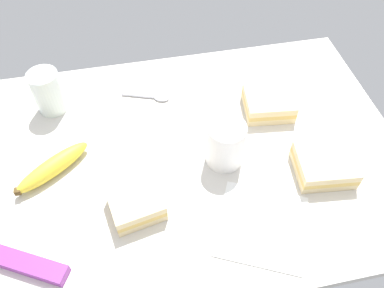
% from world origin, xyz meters
% --- Properties ---
extents(tabletop, '(0.90, 0.64, 0.02)m').
position_xyz_m(tabletop, '(0.00, 0.00, 0.01)').
color(tabletop, beige).
rests_on(tabletop, ground).
extents(coffee_mug_black, '(0.08, 0.10, 0.10)m').
position_xyz_m(coffee_mug_black, '(0.06, -0.03, 0.07)').
color(coffee_mug_black, white).
rests_on(coffee_mug_black, tabletop).
extents(sandwich_main, '(0.11, 0.10, 0.04)m').
position_xyz_m(sandwich_main, '(-0.13, -0.11, 0.04)').
color(sandwich_main, beige).
rests_on(sandwich_main, tabletop).
extents(sandwich_side, '(0.12, 0.11, 0.04)m').
position_xyz_m(sandwich_side, '(0.20, 0.09, 0.04)').
color(sandwich_side, beige).
rests_on(sandwich_side, tabletop).
extents(sandwich_extra, '(0.12, 0.11, 0.04)m').
position_xyz_m(sandwich_extra, '(0.25, -0.10, 0.04)').
color(sandwich_extra, beige).
rests_on(sandwich_extra, tabletop).
extents(glass_of_milk, '(0.07, 0.07, 0.10)m').
position_xyz_m(glass_of_milk, '(-0.29, 0.19, 0.07)').
color(glass_of_milk, silver).
rests_on(glass_of_milk, tabletop).
extents(banana, '(0.16, 0.13, 0.04)m').
position_xyz_m(banana, '(-0.29, 0.01, 0.04)').
color(banana, yellow).
rests_on(banana, tabletop).
extents(spoon, '(0.11, 0.05, 0.01)m').
position_xyz_m(spoon, '(-0.06, 0.18, 0.02)').
color(spoon, silver).
rests_on(spoon, tabletop).
extents(snack_bar, '(0.14, 0.10, 0.02)m').
position_xyz_m(snack_bar, '(-0.33, -0.19, 0.03)').
color(snack_bar, purple).
rests_on(snack_bar, tabletop).
extents(paper_napkin, '(0.21, 0.21, 0.00)m').
position_xyz_m(paper_napkin, '(0.09, -0.19, 0.02)').
color(paper_napkin, white).
rests_on(paper_napkin, tabletop).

